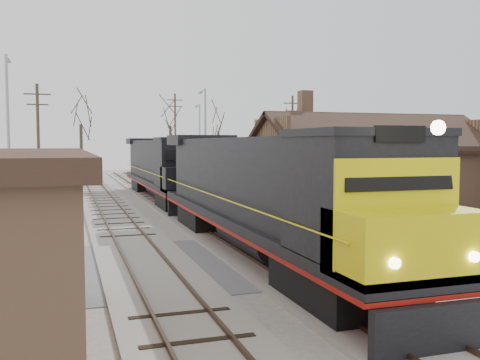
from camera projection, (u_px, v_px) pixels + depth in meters
name	position (u px, v px, depth m)	size (l,w,h in m)	color
ground	(263.00, 258.00, 20.67)	(140.00, 140.00, 0.00)	#A8A398
road	(263.00, 258.00, 20.67)	(60.00, 9.00, 0.03)	#5A5A5F
track_main	(183.00, 210.00, 34.89)	(3.40, 90.00, 0.24)	#A8A398
track_siding	(112.00, 213.00, 33.51)	(3.40, 90.00, 0.24)	#A8A398
depot	(369.00, 174.00, 35.59)	(15.20, 9.31, 7.90)	#A17253
locomotive_lead	(262.00, 192.00, 20.59)	(3.27, 21.88, 4.86)	black
locomotive_trailing	(163.00, 167.00, 41.61)	(3.27, 21.88, 4.60)	black
crossbuck_near	(397.00, 221.00, 17.38)	(1.17, 0.31, 4.12)	#A5A8AD
crossbuck_far	(62.00, 202.00, 22.76)	(1.18, 0.37, 4.18)	#A5A8AD
streetlight_a	(8.00, 127.00, 31.61)	(0.25, 2.04, 9.63)	#A5A8AD
streetlight_b	(205.00, 136.00, 44.15)	(0.25, 2.04, 8.89)	#A5A8AD
streetlight_c	(199.00, 139.00, 58.01)	(0.25, 2.04, 8.64)	#A5A8AD
utility_pole_a	(38.00, 139.00, 41.78)	(2.00, 0.24, 9.03)	#382D23
utility_pole_b	(175.00, 134.00, 67.25)	(2.00, 0.24, 10.61)	#382D23
utility_pole_c	(292.00, 138.00, 56.11)	(2.00, 0.24, 9.37)	#382D23
tree_b	(81.00, 114.00, 53.45)	(4.21, 4.21, 10.32)	#382D23
tree_c	(170.00, 117.00, 64.36)	(4.33, 4.33, 10.61)	#382D23
tree_d	(218.00, 123.00, 65.49)	(3.93, 3.93, 9.62)	#382D23
tree_e	(292.00, 130.00, 61.57)	(3.41, 3.41, 8.35)	#382D23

